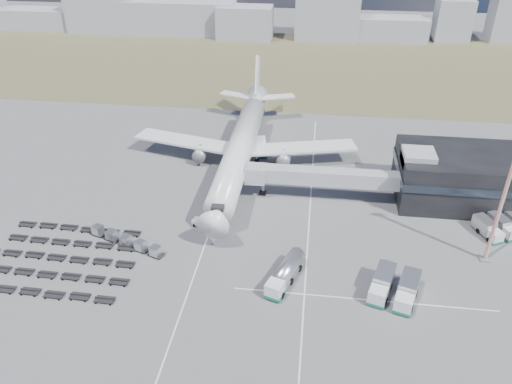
# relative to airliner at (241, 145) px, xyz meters

# --- Properties ---
(ground) EXTENTS (420.00, 420.00, 0.00)m
(ground) POSITION_rel_airliner_xyz_m (0.00, -32.38, -5.29)
(ground) COLOR #565659
(ground) RESTS_ON ground
(grass_strip) EXTENTS (420.00, 90.00, 0.01)m
(grass_strip) POSITION_rel_airliner_xyz_m (0.00, 77.62, -5.29)
(grass_strip) COLOR #4C472D
(grass_strip) RESTS_ON ground
(lane_markings) EXTENTS (47.12, 110.00, 0.01)m
(lane_markings) POSITION_rel_airliner_xyz_m (9.77, -29.38, -5.29)
(lane_markings) COLOR silver
(lane_markings) RESTS_ON ground
(terminal) EXTENTS (30.40, 16.40, 11.00)m
(terminal) POSITION_rel_airliner_xyz_m (47.77, -8.41, -0.04)
(terminal) COLOR black
(terminal) RESTS_ON ground
(jet_bridge) EXTENTS (30.30, 3.80, 7.05)m
(jet_bridge) POSITION_rel_airliner_xyz_m (15.90, -11.95, -0.24)
(jet_bridge) COLOR #939399
(jet_bridge) RESTS_ON ground
(airliner) EXTENTS (51.59, 64.53, 17.62)m
(airliner) POSITION_rel_airliner_xyz_m (0.00, 0.00, 0.00)
(airliner) COLOR silver
(airliner) RESTS_ON ground
(skyline) EXTENTS (288.91, 24.78, 25.92)m
(skyline) POSITION_rel_airliner_xyz_m (2.96, 118.60, 3.14)
(skyline) COLOR #9699A3
(skyline) RESTS_ON ground
(fuel_tanker) EXTENTS (5.90, 10.69, 3.36)m
(fuel_tanker) POSITION_rel_airliner_xyz_m (12.75, -37.79, -3.61)
(fuel_tanker) COLOR silver
(fuel_tanker) RESTS_ON ground
(pushback_tug) EXTENTS (3.25, 2.42, 1.34)m
(pushback_tug) POSITION_rel_airliner_xyz_m (-4.00, -24.38, -4.62)
(pushback_tug) COLOR silver
(pushback_tug) RESTS_ON ground
(catering_truck) EXTENTS (3.79, 6.76, 2.93)m
(catering_truck) POSITION_rel_airliner_xyz_m (3.47, 6.85, -3.80)
(catering_truck) COLOR silver
(catering_truck) RESTS_ON ground
(service_trucks_near) EXTENTS (8.65, 9.49, 3.17)m
(service_trucks_near) POSITION_rel_airliner_xyz_m (29.56, -38.97, -3.57)
(service_trucks_near) COLOR silver
(service_trucks_near) RESTS_ON ground
(service_trucks_far) EXTENTS (10.32, 9.22, 2.58)m
(service_trucks_far) POSITION_rel_airliner_xyz_m (50.86, -19.43, -3.89)
(service_trucks_far) COLOR silver
(service_trucks_far) RESTS_ON ground
(uld_row) EXTENTS (15.24, 7.06, 1.72)m
(uld_row) POSITION_rel_airliner_xyz_m (-15.67, -31.82, -4.26)
(uld_row) COLOR black
(uld_row) RESTS_ON ground
(baggage_dollies) EXTENTS (28.64, 19.12, 0.73)m
(baggage_dollies) POSITION_rel_airliner_xyz_m (-26.10, -37.33, -4.93)
(baggage_dollies) COLOR black
(baggage_dollies) RESTS_ON ground
(floodlight_mast) EXTENTS (2.21, 1.79, 23.13)m
(floodlight_mast) POSITION_rel_airliner_xyz_m (45.95, -27.92, 6.30)
(floodlight_mast) COLOR red
(floodlight_mast) RESTS_ON ground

